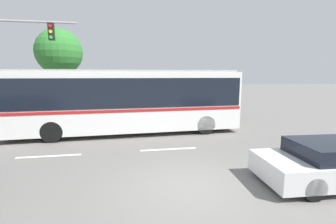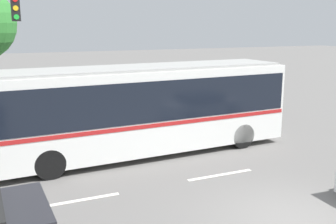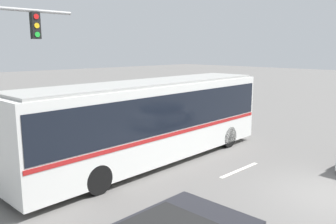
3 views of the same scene
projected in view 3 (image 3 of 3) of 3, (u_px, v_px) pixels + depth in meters
The scene contains 5 objects.
ground_plane at pixel (328, 196), 11.19m from camera, with size 140.00×140.00×0.00m, color slate.
city_bus at pixel (151, 117), 14.26m from camera, with size 12.19×3.00×3.39m.
flowering_hedge at pixel (152, 116), 20.67m from camera, with size 7.42×1.45×1.42m.
lane_stripe_near at pixel (150, 209), 10.24m from camera, with size 2.40×0.16×0.01m, color silver.
lane_stripe_far at pixel (239, 170), 13.55m from camera, with size 2.40×0.16×0.01m, color silver.
Camera 3 is at (-11.07, -3.87, 4.68)m, focal length 37.06 mm.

